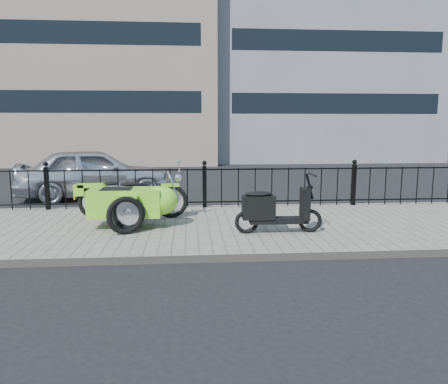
{
  "coord_description": "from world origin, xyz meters",
  "views": [
    {
      "loc": [
        -0.34,
        -8.56,
        2.03
      ],
      "look_at": [
        0.34,
        -0.1,
        0.69
      ],
      "focal_mm": 35.0,
      "sensor_mm": 36.0,
      "label": 1
    }
  ],
  "objects": [
    {
      "name": "building_tan",
      "position": [
        -6.0,
        15.99,
        6.0
      ],
      "size": [
        14.0,
        8.01,
        12.0
      ],
      "color": "gray",
      "rests_on": "ground"
    },
    {
      "name": "scooter",
      "position": [
        1.1,
        -1.18,
        0.53
      ],
      "size": [
        1.55,
        0.45,
        1.05
      ],
      "color": "black",
      "rests_on": "sidewalk"
    },
    {
      "name": "curb",
      "position": [
        0.0,
        1.44,
        0.06
      ],
      "size": [
        30.0,
        0.1,
        0.12
      ],
      "primitive_type": "cube",
      "color": "gray",
      "rests_on": "ground"
    },
    {
      "name": "ground",
      "position": [
        0.0,
        0.0,
        0.0
      ],
      "size": [
        120.0,
        120.0,
        0.0
      ],
      "primitive_type": "plane",
      "color": "black",
      "rests_on": "ground"
    },
    {
      "name": "sedan_car",
      "position": [
        -2.94,
        3.53,
        0.69
      ],
      "size": [
        4.32,
        2.55,
        1.38
      ],
      "primitive_type": "imported",
      "rotation": [
        0.0,
        0.0,
        1.81
      ],
      "color": "silver",
      "rests_on": "ground"
    },
    {
      "name": "motorcycle_sidecar",
      "position": [
        -1.35,
        -0.41,
        0.59
      ],
      "size": [
        2.28,
        1.48,
        0.98
      ],
      "color": "black",
      "rests_on": "sidewalk"
    },
    {
      "name": "sidewalk",
      "position": [
        0.0,
        -0.5,
        0.06
      ],
      "size": [
        30.0,
        3.8,
        0.12
      ],
      "primitive_type": "cube",
      "color": "slate",
      "rests_on": "ground"
    },
    {
      "name": "building_grey",
      "position": [
        7.0,
        16.99,
        7.5
      ],
      "size": [
        12.0,
        8.01,
        15.0
      ],
      "color": "gray",
      "rests_on": "ground"
    },
    {
      "name": "spare_tire",
      "position": [
        -1.45,
        -1.07,
        0.45
      ],
      "size": [
        0.65,
        0.35,
        0.67
      ],
      "primitive_type": "torus",
      "rotation": [
        1.57,
        0.0,
        0.4
      ],
      "color": "black",
      "rests_on": "sidewalk"
    },
    {
      "name": "iron_fence",
      "position": [
        0.0,
        1.3,
        0.59
      ],
      "size": [
        14.11,
        0.11,
        1.08
      ],
      "color": "black",
      "rests_on": "sidewalk"
    }
  ]
}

